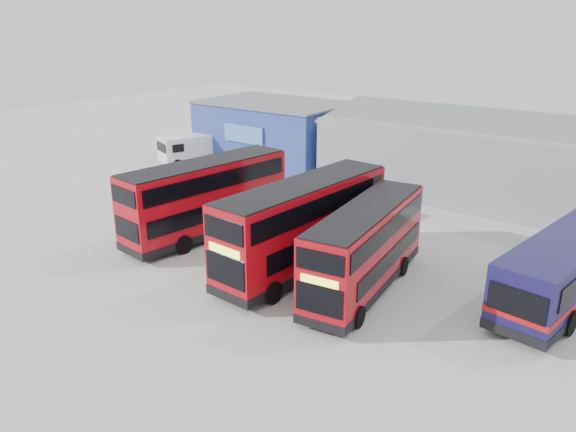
{
  "coord_description": "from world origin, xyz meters",
  "views": [
    {
      "loc": [
        15.33,
        -19.77,
        11.84
      ],
      "look_at": [
        -0.98,
        2.29,
        2.1
      ],
      "focal_mm": 35.0,
      "sensor_mm": 36.0,
      "label": 1
    }
  ],
  "objects_px": {
    "single_decker_blue": "(571,267)",
    "office_block": "(275,131)",
    "double_decker_right": "(365,250)",
    "maintenance_shed": "(554,164)",
    "double_decker_left": "(207,199)",
    "panel_van": "(193,148)",
    "double_decker_centre": "(304,227)"
  },
  "relations": [
    {
      "from": "maintenance_shed",
      "to": "single_decker_blue",
      "type": "relative_size",
      "value": 2.66
    },
    {
      "from": "double_decker_right",
      "to": "double_decker_centre",
      "type": "bearing_deg",
      "value": 170.4
    },
    {
      "from": "double_decker_right",
      "to": "maintenance_shed",
      "type": "bearing_deg",
      "value": 71.84
    },
    {
      "from": "double_decker_centre",
      "to": "double_decker_right",
      "type": "xyz_separation_m",
      "value": [
        3.5,
        -0.15,
        -0.25
      ]
    },
    {
      "from": "double_decker_left",
      "to": "panel_van",
      "type": "bearing_deg",
      "value": -34.63
    },
    {
      "from": "double_decker_left",
      "to": "double_decker_right",
      "type": "relative_size",
      "value": 1.09
    },
    {
      "from": "office_block",
      "to": "double_decker_centre",
      "type": "relative_size",
      "value": 1.15
    },
    {
      "from": "single_decker_blue",
      "to": "office_block",
      "type": "bearing_deg",
      "value": -17.08
    },
    {
      "from": "double_decker_left",
      "to": "single_decker_blue",
      "type": "distance_m",
      "value": 18.66
    },
    {
      "from": "double_decker_right",
      "to": "single_decker_blue",
      "type": "xyz_separation_m",
      "value": [
        7.67,
        4.64,
        -0.46
      ]
    },
    {
      "from": "double_decker_centre",
      "to": "panel_van",
      "type": "xyz_separation_m",
      "value": [
        -19.89,
        12.03,
        -0.86
      ]
    },
    {
      "from": "single_decker_blue",
      "to": "double_decker_right",
      "type": "bearing_deg",
      "value": 39.5
    },
    {
      "from": "maintenance_shed",
      "to": "double_decker_left",
      "type": "relative_size",
      "value": 2.91
    },
    {
      "from": "single_decker_blue",
      "to": "panel_van",
      "type": "height_order",
      "value": "single_decker_blue"
    },
    {
      "from": "double_decker_centre",
      "to": "panel_van",
      "type": "bearing_deg",
      "value": 152.68
    },
    {
      "from": "maintenance_shed",
      "to": "single_decker_blue",
      "type": "xyz_separation_m",
      "value": [
        3.97,
        -14.35,
        -1.09
      ]
    },
    {
      "from": "panel_van",
      "to": "office_block",
      "type": "bearing_deg",
      "value": 64.87
    },
    {
      "from": "office_block",
      "to": "single_decker_blue",
      "type": "distance_m",
      "value": 28.78
    },
    {
      "from": "double_decker_centre",
      "to": "single_decker_blue",
      "type": "distance_m",
      "value": 12.07
    },
    {
      "from": "double_decker_left",
      "to": "double_decker_right",
      "type": "height_order",
      "value": "double_decker_left"
    },
    {
      "from": "maintenance_shed",
      "to": "double_decker_right",
      "type": "height_order",
      "value": "maintenance_shed"
    },
    {
      "from": "office_block",
      "to": "double_decker_centre",
      "type": "bearing_deg",
      "value": -48.68
    },
    {
      "from": "office_block",
      "to": "panel_van",
      "type": "distance_m",
      "value": 7.11
    },
    {
      "from": "panel_van",
      "to": "double_decker_left",
      "type": "bearing_deg",
      "value": -20.25
    },
    {
      "from": "single_decker_blue",
      "to": "double_decker_centre",
      "type": "bearing_deg",
      "value": 30.23
    },
    {
      "from": "single_decker_blue",
      "to": "panel_van",
      "type": "relative_size",
      "value": 1.92
    },
    {
      "from": "maintenance_shed",
      "to": "double_decker_right",
      "type": "xyz_separation_m",
      "value": [
        -3.7,
        -18.99,
        -0.63
      ]
    },
    {
      "from": "double_decker_centre",
      "to": "single_decker_blue",
      "type": "xyz_separation_m",
      "value": [
        11.18,
        4.49,
        -0.71
      ]
    },
    {
      "from": "office_block",
      "to": "double_decker_left",
      "type": "distance_m",
      "value": 18.05
    },
    {
      "from": "office_block",
      "to": "double_decker_right",
      "type": "bearing_deg",
      "value": -42.87
    },
    {
      "from": "maintenance_shed",
      "to": "panel_van",
      "type": "xyz_separation_m",
      "value": [
        -27.1,
        -6.81,
        -1.24
      ]
    },
    {
      "from": "double_decker_centre",
      "to": "double_decker_right",
      "type": "bearing_deg",
      "value": 1.36
    }
  ]
}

